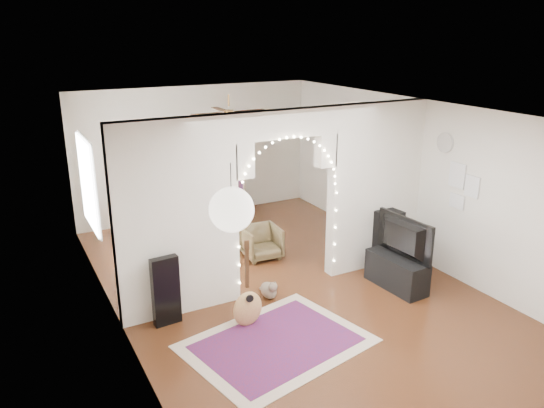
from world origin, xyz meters
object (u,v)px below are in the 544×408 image
acoustic_guitar (247,295)px  bookcase (205,178)px  floor_speaker (388,240)px  dining_chair_left (188,232)px  dining_chair_right (262,242)px  media_console (397,272)px  dining_table (175,206)px

acoustic_guitar → bookcase: bookcase is taller
bookcase → floor_speaker: bearing=-90.0°
floor_speaker → dining_chair_left: (-2.53, 2.56, -0.26)m
floor_speaker → bookcase: 4.13m
dining_chair_right → bookcase: bearing=95.9°
media_console → bookcase: size_ratio=0.59×
dining_table → dining_chair_right: (1.05, -1.41, -0.40)m
bookcase → media_console: bearing=-96.9°
dining_chair_right → media_console: bearing=-52.3°
acoustic_guitar → dining_table: bearing=92.7°
floor_speaker → bookcase: bearing=110.2°
dining_chair_left → floor_speaker: bearing=-31.9°
dining_table → dining_chair_left: 0.52m
bookcase → dining_chair_right: size_ratio=2.74×
media_console → bookcase: bookcase is taller
dining_table → bookcase: bearing=49.4°
floor_speaker → dining_chair_right: bearing=136.2°
acoustic_guitar → dining_table: (0.13, 3.31, 0.23)m
acoustic_guitar → dining_chair_left: bearing=89.8°
bookcase → dining_chair_right: (0.07, -2.41, -0.56)m
media_console → bookcase: (-1.37, 4.37, 0.59)m
dining_chair_right → dining_chair_left: bearing=130.7°
bookcase → dining_table: size_ratio=1.35×
floor_speaker → dining_chair_right: size_ratio=1.60×
acoustic_guitar → floor_speaker: 2.85m
acoustic_guitar → bookcase: (1.10, 4.31, 0.39)m
bookcase → dining_chair_left: size_ratio=3.40×
floor_speaker → media_console: 0.74m
acoustic_guitar → floor_speaker: bearing=16.0°
dining_chair_right → acoustic_guitar: bearing=-117.6°
media_console → dining_chair_right: dining_chair_right is taller
acoustic_guitar → floor_speaker: (2.80, 0.55, 0.04)m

